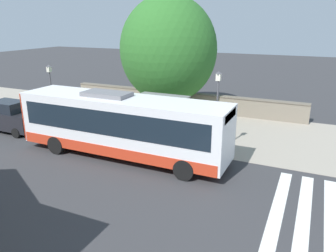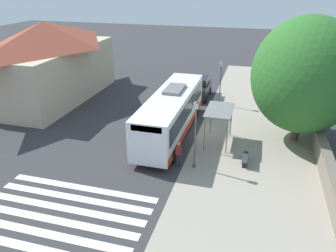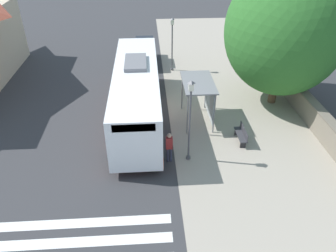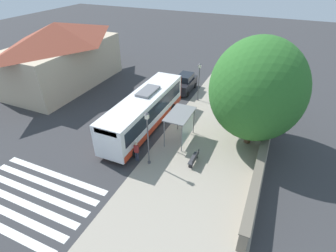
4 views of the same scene
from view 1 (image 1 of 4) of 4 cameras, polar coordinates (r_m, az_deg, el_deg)
ground_plane at (r=20.14m, az=-7.41°, el=-2.73°), size 120.00×120.00×0.00m
sidewalk_plaza at (r=23.85m, az=-1.72°, el=0.72°), size 9.00×44.00×0.02m
stone_wall at (r=27.22m, az=2.06°, el=4.47°), size 0.60×20.00×1.47m
bus at (r=17.44m, az=-8.05°, el=0.26°), size 2.72×11.51×3.48m
bus_shelter at (r=20.30m, az=-1.06°, el=4.05°), size 1.83×3.24×2.62m
pedestrian at (r=17.35m, az=7.66°, el=-2.58°), size 0.34×0.23×1.73m
bench at (r=21.71m, az=7.14°, el=0.13°), size 0.40×1.59×0.88m
street_lamp_near at (r=17.81m, az=8.56°, el=3.51°), size 0.28×0.28×4.52m
street_lamp_far at (r=23.83m, az=-19.66°, el=5.90°), size 0.28×0.28×4.25m
shade_tree at (r=25.45m, az=0.08°, el=13.10°), size 7.34×7.34×8.97m
parked_car_behind_bus at (r=23.97m, az=-25.78°, el=1.43°), size 1.87×4.12×2.04m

